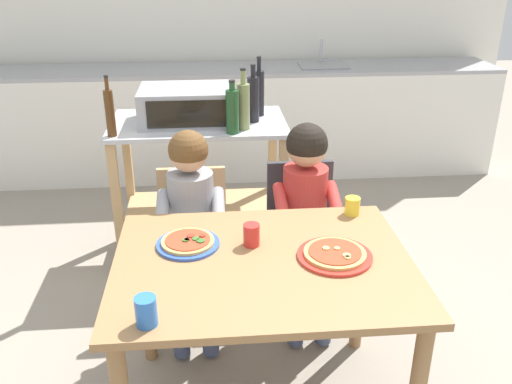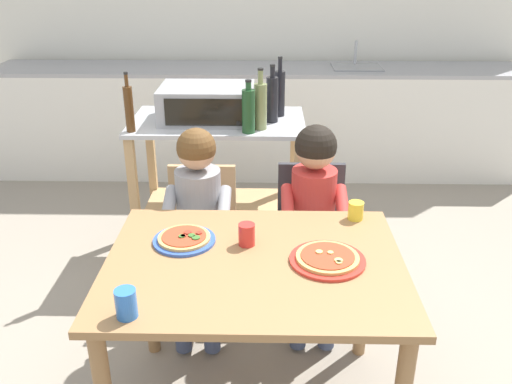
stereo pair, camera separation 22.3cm
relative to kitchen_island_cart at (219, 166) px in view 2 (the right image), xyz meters
The scene contains 20 objects.
ground_plane 0.65m from the kitchen_island_cart, 21.94° to the right, with size 12.49×12.49×0.00m, color gray.
back_wall_tiled 2.00m from the kitchen_island_cart, 82.28° to the left, with size 4.98×0.12×2.70m.
kitchen_counter 1.45m from the kitchen_island_cart, 80.06° to the left, with size 4.48×0.60×1.11m.
kitchen_island_cart is the anchor object (origin of this frame).
toaster_oven 0.40m from the kitchen_island_cart, behind, with size 0.55×0.40×0.20m.
bottle_slim_sauce 0.52m from the kitchen_island_cart, 50.70° to the right, with size 0.07×0.07×0.29m.
bottle_squat_spirits 0.67m from the kitchen_island_cart, 153.48° to the right, with size 0.05×0.05×0.33m.
bottle_tall_green_wine 0.58m from the kitchen_island_cart, 14.93° to the left, with size 0.06×0.06×0.35m.
bottle_dark_olive_oil 0.54m from the kitchen_island_cart, ahead, with size 0.07×0.07×0.33m.
bottle_clear_vinegar 0.53m from the kitchen_island_cart, 33.29° to the right, with size 0.07×0.07×0.34m.
dining_table 1.37m from the kitchen_island_cart, 79.57° to the right, with size 1.13×0.86×0.74m.
dining_chair_left 0.68m from the kitchen_island_cart, 93.16° to the right, with size 0.36×0.36×0.81m.
dining_chair_right 0.82m from the kitchen_island_cart, 50.15° to the right, with size 0.36×0.36×0.81m.
child_in_grey_shirt 0.79m from the kitchen_island_cart, 92.68° to the right, with size 0.32×0.42×1.05m.
child_in_red_shirt 0.91m from the kitchen_island_cart, 54.86° to the right, with size 0.32×0.42×1.05m.
pizza_plate_blue_rimmed 1.22m from the kitchen_island_cart, 91.72° to the right, with size 0.25×0.25×0.03m.
pizza_plate_red_rimmed 1.46m from the kitchen_island_cart, 68.81° to the right, with size 0.29×0.29×0.03m.
drinking_cup_blue 1.71m from the kitchen_island_cart, 95.11° to the right, with size 0.07×0.07×0.10m, color blue.
drinking_cup_yellow 1.22m from the kitchen_island_cart, 55.60° to the right, with size 0.07×0.07×0.08m, color yellow.
drinking_cup_red 1.26m from the kitchen_island_cart, 80.05° to the right, with size 0.07×0.07×0.09m, color red.
Camera 2 is at (0.04, -1.77, 1.83)m, focal length 38.27 mm.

